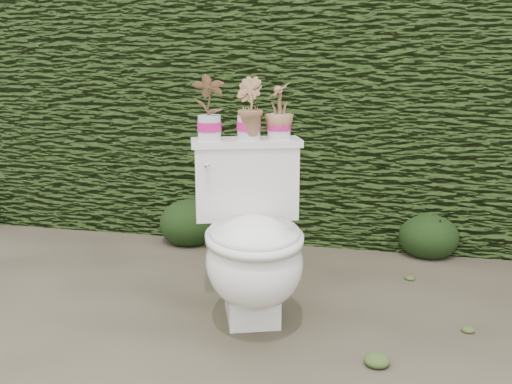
% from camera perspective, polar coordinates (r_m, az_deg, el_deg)
% --- Properties ---
extents(ground, '(60.00, 60.00, 0.00)m').
position_cam_1_polar(ground, '(2.56, 1.28, -13.05)').
color(ground, brown).
rests_on(ground, ground).
extents(hedge, '(8.00, 1.00, 1.60)m').
position_cam_1_polar(hedge, '(3.90, 6.04, 8.17)').
color(hedge, '#2E4517').
rests_on(hedge, ground).
extents(toilet, '(0.66, 0.79, 0.78)m').
position_cam_1_polar(toilet, '(2.48, -0.40, -5.11)').
color(toilet, silver).
rests_on(toilet, ground).
extents(potted_plant_left, '(0.15, 0.11, 0.28)m').
position_cam_1_polar(potted_plant_left, '(2.59, -4.72, 8.32)').
color(potted_plant_left, '#3D7B26').
rests_on(potted_plant_left, toilet).
extents(potted_plant_center, '(0.19, 0.19, 0.27)m').
position_cam_1_polar(potted_plant_center, '(2.60, -0.74, 8.23)').
color(potted_plant_center, '#3D7B26').
rests_on(potted_plant_center, toilet).
extents(potted_plant_right, '(0.17, 0.17, 0.24)m').
position_cam_1_polar(potted_plant_right, '(2.62, 2.32, 7.98)').
color(potted_plant_right, '#3D7B26').
rests_on(potted_plant_right, toilet).
extents(liriope_clump_1, '(0.38, 0.38, 0.30)m').
position_cam_1_polar(liriope_clump_1, '(3.62, -6.66, -2.66)').
color(liriope_clump_1, black).
rests_on(liriope_clump_1, ground).
extents(liriope_clump_2, '(0.35, 0.35, 0.28)m').
position_cam_1_polar(liriope_clump_2, '(3.52, 16.89, -3.81)').
color(liriope_clump_2, black).
rests_on(liriope_clump_2, ground).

